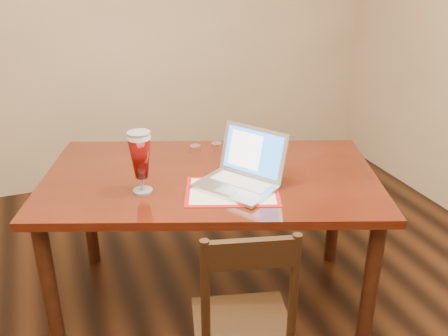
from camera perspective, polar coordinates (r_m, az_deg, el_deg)
name	(u,v)px	position (r m, az deg, el deg)	size (l,w,h in m)	color
dining_table	(210,190)	(2.58, -1.64, -2.56)	(1.91, 1.47, 1.10)	#4D150A
dining_chair	(244,327)	(2.14, 2.28, -17.70)	(0.48, 0.47, 0.95)	black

